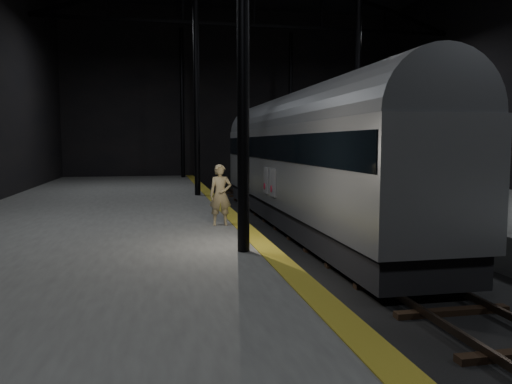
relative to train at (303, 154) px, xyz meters
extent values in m
plane|color=black|center=(0.00, -4.12, -2.91)|extent=(44.00, 44.00, 0.00)
cube|color=#4C4C4A|center=(-7.50, -4.12, -2.41)|extent=(9.00, 43.80, 1.00)
cube|color=olive|center=(-3.25, -4.12, -1.91)|extent=(0.50, 43.80, 0.01)
cube|color=#3F3328|center=(-0.72, -4.12, -2.74)|extent=(0.08, 43.00, 0.14)
cube|color=#3F3328|center=(0.72, -4.12, -2.74)|extent=(0.08, 43.00, 0.14)
cube|color=black|center=(0.00, -4.12, -2.85)|extent=(2.40, 42.00, 0.12)
cylinder|color=black|center=(-3.80, -8.12, 3.09)|extent=(0.26, 0.26, 10.00)
cylinder|color=black|center=(-3.80, 3.88, 3.09)|extent=(0.26, 0.26, 10.00)
cylinder|color=black|center=(3.80, 3.88, 3.09)|extent=(0.26, 0.26, 10.00)
cylinder|color=black|center=(-3.80, 15.88, 3.09)|extent=(0.26, 0.26, 10.00)
cylinder|color=black|center=(3.80, 15.88, 3.09)|extent=(0.26, 0.26, 10.00)
cube|color=black|center=(0.00, 9.88, 7.09)|extent=(23.60, 0.15, 0.18)
cube|color=#ABAEB3|center=(0.00, 0.00, -0.42)|extent=(2.83, 19.54, 2.93)
cube|color=black|center=(0.00, 0.00, -2.26)|extent=(2.59, 19.15, 0.83)
cube|color=black|center=(0.00, 0.00, 0.26)|extent=(2.89, 19.25, 0.88)
cylinder|color=slate|center=(0.00, 0.00, 1.04)|extent=(2.78, 19.35, 2.78)
cube|color=black|center=(0.00, -6.84, -2.62)|extent=(1.76, 2.15, 0.34)
cube|color=black|center=(0.00, 6.84, -2.62)|extent=(1.76, 2.15, 0.34)
cube|color=silver|center=(-1.45, -0.98, -1.01)|extent=(0.04, 0.73, 1.03)
cube|color=silver|center=(-1.45, 0.20, -1.01)|extent=(0.04, 0.73, 1.03)
cylinder|color=#B41631|center=(-1.47, -0.80, -1.25)|extent=(0.03, 0.25, 0.25)
cylinder|color=#B41631|center=(-1.47, 0.37, -1.25)|extent=(0.03, 0.25, 0.25)
imported|color=tan|center=(-3.84, -4.56, -1.04)|extent=(0.66, 0.46, 1.75)
camera|label=1|loc=(-5.65, -18.67, 0.44)|focal=35.00mm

